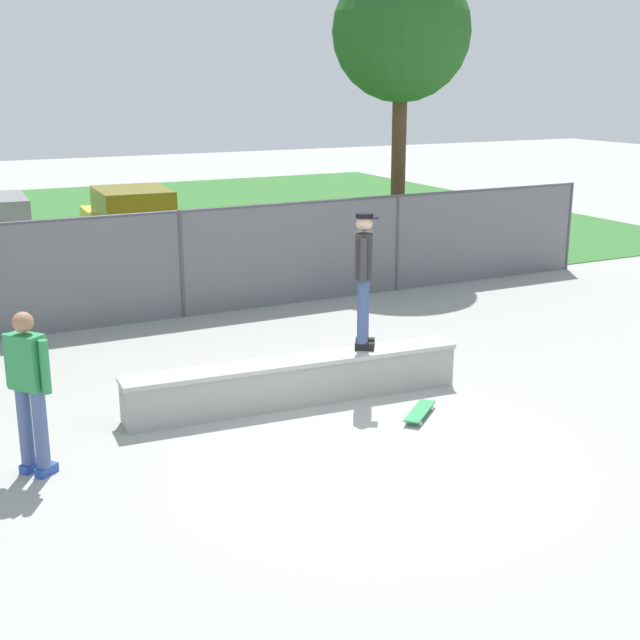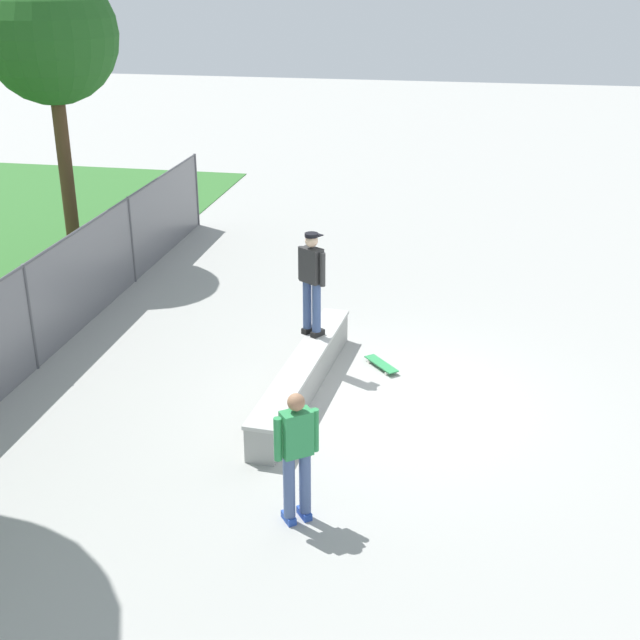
% 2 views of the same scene
% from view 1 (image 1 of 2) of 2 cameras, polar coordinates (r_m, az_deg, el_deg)
% --- Properties ---
extents(ground_plane, '(80.00, 80.00, 0.00)m').
position_cam_1_polar(ground_plane, '(10.15, 2.78, -8.48)').
color(ground_plane, '#9E9E99').
extents(grass_strip, '(29.95, 20.00, 0.02)m').
position_cam_1_polar(grass_strip, '(25.57, -16.29, 5.69)').
color(grass_strip, '#336B2D').
rests_on(grass_strip, ground).
extents(concrete_ledge, '(4.60, 0.81, 0.60)m').
position_cam_1_polar(concrete_ledge, '(11.42, -1.60, -4.03)').
color(concrete_ledge, '#999993').
rests_on(concrete_ledge, ground).
extents(skateboarder, '(0.42, 0.52, 1.84)m').
position_cam_1_polar(skateboarder, '(11.56, 2.90, 3.07)').
color(skateboarder, black).
rests_on(skateboarder, concrete_ledge).
extents(skateboard, '(0.74, 0.67, 0.09)m').
position_cam_1_polar(skateboard, '(11.10, 6.58, -5.99)').
color(skateboard, '#2D8C4C').
rests_on(skateboard, ground).
extents(chainlink_fence, '(18.02, 0.07, 1.94)m').
position_cam_1_polar(chainlink_fence, '(15.53, -9.12, 3.94)').
color(chainlink_fence, '#4C4C51').
rests_on(chainlink_fence, ground).
extents(tree_far, '(2.97, 2.97, 6.60)m').
position_cam_1_polar(tree_far, '(19.52, 5.38, 18.26)').
color(tree_far, '#513823').
rests_on(tree_far, ground).
extents(car_yellow, '(2.20, 4.30, 1.66)m').
position_cam_1_polar(car_yellow, '(21.10, -12.21, 6.26)').
color(car_yellow, gold).
rests_on(car_yellow, ground).
extents(bystander, '(0.43, 0.50, 1.82)m').
position_cam_1_polar(bystander, '(9.67, -18.59, -4.14)').
color(bystander, '#2647A5').
rests_on(bystander, ground).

